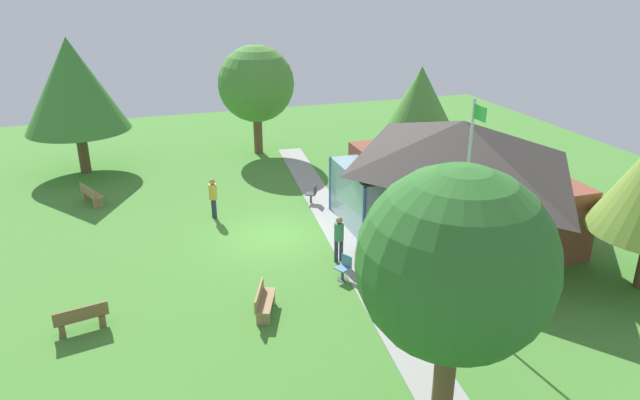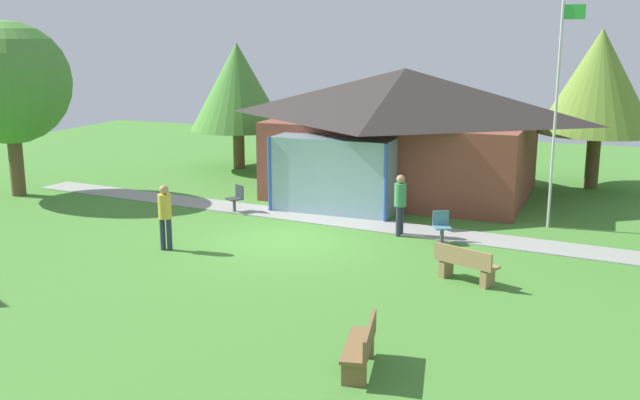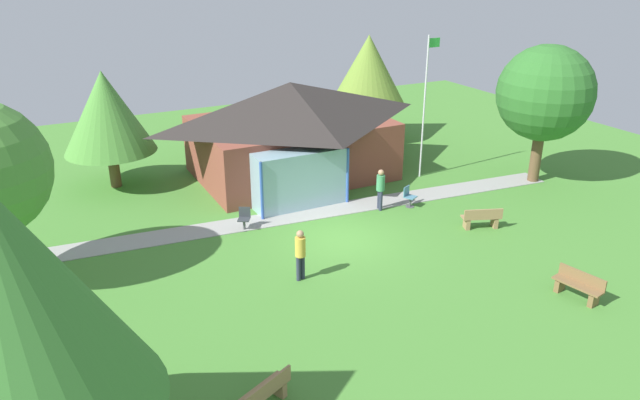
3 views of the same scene
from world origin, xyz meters
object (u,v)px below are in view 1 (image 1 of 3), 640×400
tree_east_hedge (455,264)px  bench_front_right (81,319)px  patio_chair_west (312,194)px  visitor_strolling_lawn (213,195)px  tree_behind_pavilion_left (420,101)px  tree_lawn_corner (73,85)px  patio_chair_lawn_spare (344,268)px  tree_west_hedge (256,84)px  flagpole (465,199)px  visitor_on_path (339,236)px  pavilion (455,173)px  bench_mid_right (264,302)px  bench_front_left (91,195)px

tree_east_hedge → bench_front_right: bearing=-128.2°
tree_east_hedge → patio_chair_west: bearing=175.3°
visitor_strolling_lawn → tree_behind_pavilion_left: bearing=93.6°
tree_lawn_corner → patio_chair_west: bearing=51.9°
patio_chair_lawn_spare → tree_west_hedge: 15.53m
visitor_strolling_lawn → tree_west_hedge: tree_west_hedge is taller
tree_east_hedge → tree_lawn_corner: size_ratio=0.92×
flagpole → visitor_strolling_lawn: size_ratio=3.73×
bench_front_right → visitor_on_path: 8.68m
pavilion → tree_behind_pavilion_left: 8.08m
patio_chair_west → tree_west_hedge: bearing=35.6°
patio_chair_west → visitor_strolling_lawn: 4.45m
bench_mid_right → tree_west_hedge: 17.08m
flagpole → patio_chair_lawn_spare: 4.91m
flagpole → bench_front_left: (-12.43, -11.10, -3.15)m
bench_front_right → tree_behind_pavilion_left: 19.73m
tree_east_hedge → tree_west_hedge: tree_east_hedge is taller
bench_mid_right → bench_front_right: size_ratio=1.00×
visitor_on_path → patio_chair_lawn_spare: bearing=87.1°
patio_chair_lawn_spare → patio_chair_west: (-6.85, 1.02, 0.00)m
flagpole → patio_chair_west: size_ratio=7.55×
tree_lawn_corner → tree_east_hedge: bearing=22.1°
visitor_strolling_lawn → tree_west_hedge: bearing=141.1°
bench_front_left → tree_behind_pavilion_left: 16.59m
bench_front_left → bench_front_right: size_ratio=0.99×
bench_front_left → patio_chair_lawn_spare: (9.85, 8.35, 0.01)m
bench_front_right → patio_chair_west: bearing=26.9°
bench_mid_right → patio_chair_lawn_spare: bearing=133.3°
patio_chair_lawn_spare → visitor_strolling_lawn: (-6.57, -3.38, 0.61)m
visitor_strolling_lawn → tree_east_hedge: size_ratio=0.28×
pavilion → bench_front_left: size_ratio=6.15×
patio_chair_west → tree_east_hedge: 14.23m
bench_mid_right → tree_lawn_corner: tree_lawn_corner is taller
flagpole → tree_lawn_corner: size_ratio=0.96×
patio_chair_west → tree_lawn_corner: size_ratio=0.13×
pavilion → bench_mid_right: bearing=-65.2°
patio_chair_west → visitor_on_path: visitor_on_path is taller
tree_west_hedge → visitor_strolling_lawn: bearing=-23.8°
patio_chair_lawn_spare → patio_chair_west: bearing=-35.4°
pavilion → tree_behind_pavilion_left: (-7.66, 2.33, 1.12)m
pavilion → patio_chair_west: (-4.09, -4.60, -1.87)m
tree_lawn_corner → tree_behind_pavilion_left: size_ratio=1.30×
pavilion → tree_lawn_corner: tree_lawn_corner is taller
bench_front_right → tree_lawn_corner: size_ratio=0.23×
pavilion → patio_chair_west: size_ratio=11.06×
tree_lawn_corner → tree_behind_pavilion_left: (4.13, 16.76, -1.08)m
bench_front_left → visitor_strolling_lawn: (3.28, 4.97, 0.62)m
bench_front_right → visitor_on_path: bearing=0.0°
bench_front_right → tree_behind_pavilion_left: bearing=22.4°
bench_front_right → visitor_on_path: (-1.74, 8.48, 0.62)m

